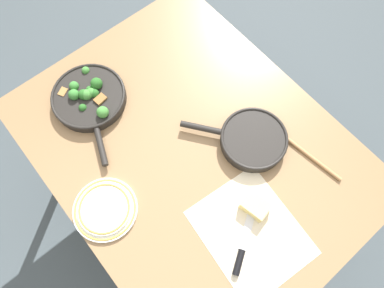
{
  "coord_description": "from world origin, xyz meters",
  "views": [
    {
      "loc": [
        0.37,
        -0.31,
        1.95
      ],
      "look_at": [
        0.0,
        0.0,
        0.75
      ],
      "focal_mm": 32.0,
      "sensor_mm": 36.0,
      "label": 1
    }
  ],
  "objects_px": {
    "grater_knife": "(242,249)",
    "dinner_plate_stack": "(105,209)",
    "skillet_eggs": "(252,140)",
    "cheese_block": "(255,206)",
    "skillet_broccoli": "(89,97)",
    "wooden_spoon": "(291,141)"
  },
  "relations": [
    {
      "from": "skillet_eggs",
      "to": "cheese_block",
      "type": "relative_size",
      "value": 3.45
    },
    {
      "from": "wooden_spoon",
      "to": "dinner_plate_stack",
      "type": "relative_size",
      "value": 1.59
    },
    {
      "from": "grater_knife",
      "to": "skillet_eggs",
      "type": "bearing_deg",
      "value": 10.2
    },
    {
      "from": "wooden_spoon",
      "to": "cheese_block",
      "type": "xyz_separation_m",
      "value": [
        0.09,
        -0.28,
        0.02
      ]
    },
    {
      "from": "skillet_eggs",
      "to": "grater_knife",
      "type": "bearing_deg",
      "value": 94.98
    },
    {
      "from": "skillet_eggs",
      "to": "dinner_plate_stack",
      "type": "distance_m",
      "value": 0.6
    },
    {
      "from": "grater_knife",
      "to": "cheese_block",
      "type": "bearing_deg",
      "value": -1.17
    },
    {
      "from": "grater_knife",
      "to": "dinner_plate_stack",
      "type": "distance_m",
      "value": 0.5
    },
    {
      "from": "dinner_plate_stack",
      "to": "skillet_broccoli",
      "type": "bearing_deg",
      "value": 152.88
    },
    {
      "from": "skillet_eggs",
      "to": "skillet_broccoli",
      "type": "bearing_deg",
      "value": -2.62
    },
    {
      "from": "skillet_broccoli",
      "to": "grater_knife",
      "type": "xyz_separation_m",
      "value": [
        0.82,
        0.08,
        -0.02
      ]
    },
    {
      "from": "skillet_eggs",
      "to": "cheese_block",
      "type": "distance_m",
      "value": 0.25
    },
    {
      "from": "cheese_block",
      "to": "grater_knife",
      "type": "bearing_deg",
      "value": -59.6
    },
    {
      "from": "wooden_spoon",
      "to": "grater_knife",
      "type": "xyz_separation_m",
      "value": [
        0.17,
        -0.41,
        0.0
      ]
    },
    {
      "from": "wooden_spoon",
      "to": "cheese_block",
      "type": "height_order",
      "value": "cheese_block"
    },
    {
      "from": "skillet_broccoli",
      "to": "skillet_eggs",
      "type": "bearing_deg",
      "value": 56.14
    },
    {
      "from": "wooden_spoon",
      "to": "grater_knife",
      "type": "distance_m",
      "value": 0.45
    },
    {
      "from": "skillet_eggs",
      "to": "wooden_spoon",
      "type": "relative_size",
      "value": 0.99
    },
    {
      "from": "skillet_eggs",
      "to": "wooden_spoon",
      "type": "distance_m",
      "value": 0.15
    },
    {
      "from": "wooden_spoon",
      "to": "cheese_block",
      "type": "bearing_deg",
      "value": 100.49
    },
    {
      "from": "skillet_eggs",
      "to": "wooden_spoon",
      "type": "xyz_separation_m",
      "value": [
        0.1,
        0.11,
        -0.02
      ]
    },
    {
      "from": "wooden_spoon",
      "to": "grater_knife",
      "type": "relative_size",
      "value": 1.59
    }
  ]
}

